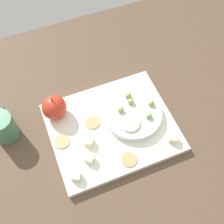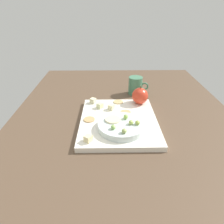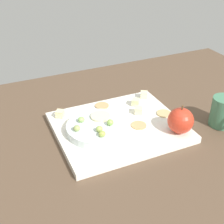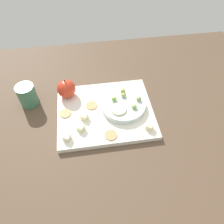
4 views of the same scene
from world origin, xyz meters
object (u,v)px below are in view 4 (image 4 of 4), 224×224
apple_slice_0 (119,109)px  cheese_cube_3 (81,128)px  cracker_2 (92,105)px  cheese_cube_0 (84,117)px  cracker_0 (111,135)px  grape_2 (123,91)px  grape_4 (139,99)px  serving_dish (123,105)px  cup (27,95)px  grape_3 (114,99)px  apple_whole (66,89)px  cracker_1 (65,113)px  platter (105,112)px  grape_0 (123,95)px  grape_1 (134,107)px  cheese_cube_2 (150,127)px  cheese_cube_1 (67,138)px

apple_slice_0 → cheese_cube_3: bearing=-159.6°
cracker_2 → cheese_cube_0: bearing=-117.7°
cracker_0 → grape_2: size_ratio=2.33×
cheese_cube_3 → grape_4: grape_4 is taller
serving_dish → cup: 37.40cm
cracker_2 → grape_3: bearing=-4.8°
apple_whole → cracker_0: 26.31cm
cracker_0 → grape_4: size_ratio=2.33×
cheese_cube_0 → grape_2: 18.41cm
apple_whole → cracker_1: apple_whole is taller
platter → cracker_1: size_ratio=8.20×
apple_whole → grape_2: apple_whole is taller
grape_0 → grape_1: 7.01cm
cheese_cube_0 → grape_2: (15.86, 9.14, 1.94)cm
grape_2 → apple_slice_0: (-3.14, -8.70, -0.47)cm
cracker_0 → grape_0: grape_0 is taller
cheese_cube_2 → grape_4: (-1.36, 11.95, 1.97)cm
cheese_cube_3 → cheese_cube_2: bearing=-7.3°
cheese_cube_3 → cracker_0: 10.83cm
platter → cheese_cube_3: cheese_cube_3 is taller
grape_2 → grape_4: bearing=-44.5°
apple_whole → cheese_cube_2: bearing=-36.3°
cracker_1 → cracker_2: same height
cheese_cube_1 → serving_dish: bearing=28.6°
cheese_cube_0 → apple_slice_0: size_ratio=0.40×
cheese_cube_0 → cup: bearing=148.8°
cheese_cube_0 → grape_1: 18.68cm
platter → grape_2: size_ratio=19.10×
cracker_0 → grape_3: 14.63cm
apple_whole → cheese_cube_1: bearing=-91.3°
cheese_cube_3 → grape_1: bearing=14.8°
apple_whole → grape_0: (21.65, -6.10, -0.53)cm
serving_dish → grape_3: 4.16cm
serving_dish → grape_3: (-3.22, 1.70, 2.02)cm
cheese_cube_1 → cracker_2: bearing=55.9°
cheese_cube_2 → grape_4: bearing=96.5°
cheese_cube_1 → apple_slice_0: 21.07cm
grape_3 → cheese_cube_0: bearing=-156.3°
cheese_cube_3 → apple_slice_0: bearing=20.4°
cracker_1 → cheese_cube_2: bearing=-20.9°
cheese_cube_1 → cracker_2: 17.06cm
grape_3 → serving_dish: bearing=-27.8°
cracker_2 → grape_3: grape_3 is taller
platter → apple_slice_0: size_ratio=6.33×
grape_4 → cheese_cube_1: bearing=-156.0°
apple_whole → cracker_2: 11.97cm
cracker_2 → cheese_cube_1: bearing=-124.1°
grape_0 → apple_whole: bearing=164.3°
grape_0 → cup: size_ratio=0.19×
cheese_cube_3 → grape_3: (13.37, 10.05, 2.04)cm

